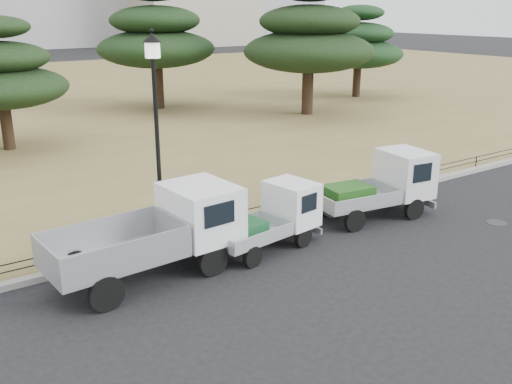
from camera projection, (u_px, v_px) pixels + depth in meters
ground at (301, 261)px, 14.38m from camera, size 220.00×220.00×0.00m
lawn at (16, 102)px, 38.37m from camera, size 120.00×56.00×0.15m
curb at (244, 227)px, 16.39m from camera, size 120.00×0.25×0.16m
truck_large at (157, 231)px, 13.32m from camera, size 4.69×2.12×2.00m
truck_kei_front at (271, 218)px, 15.00m from camera, size 3.26×1.74×1.64m
truck_kei_rear at (381, 185)px, 17.24m from camera, size 3.87×2.04×1.94m
street_lamp at (155, 105)px, 14.19m from camera, size 0.48×0.48×5.38m
pipe_fence at (241, 214)px, 16.40m from camera, size 38.00×0.04×0.40m
manhole at (497, 223)px, 16.93m from camera, size 0.60×0.60×0.01m
pine_center_left at (0, 74)px, 24.15m from camera, size 5.57×5.57×5.66m
pine_center_right at (156, 36)px, 34.15m from camera, size 7.06×7.06×7.49m
pine_east_near at (309, 38)px, 32.21m from camera, size 7.44×7.44×7.51m
pine_east_far at (359, 45)px, 39.03m from camera, size 6.13×6.13×6.16m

